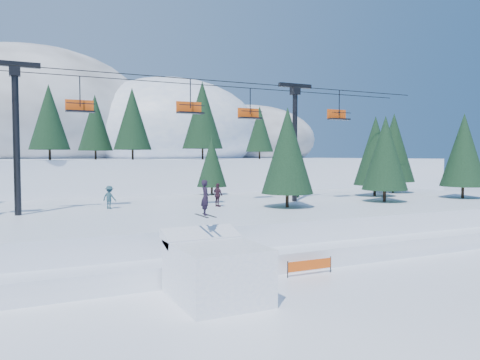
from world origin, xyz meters
name	(u,v)px	position (x,y,z in m)	size (l,w,h in m)	color
ground	(264,312)	(0.00, 0.00, 0.00)	(160.00, 160.00, 0.00)	white
mid_shelf	(149,225)	(0.00, 18.00, 1.25)	(70.00, 22.00, 2.50)	white
berm	(196,261)	(0.00, 8.00, 0.55)	(70.00, 6.00, 1.10)	white
mountain_ridge	(38,138)	(-5.08, 73.36, 9.64)	(119.00, 60.91, 26.46)	white
jump_kicker	(215,269)	(-1.07, 2.60, 1.37)	(3.72, 5.07, 5.36)	white
chairlift	(163,119)	(1.13, 18.05, 9.32)	(46.00, 3.21, 10.28)	black
conifer_stand	(178,151)	(2.27, 17.94, 6.91)	(63.55, 17.89, 9.20)	black
distant_skiers	(145,197)	(-0.30, 18.15, 3.40)	(31.61, 6.61, 1.86)	#24454F
banner_near	(310,265)	(5.22, 4.27, 0.54)	(2.86, 0.08, 0.90)	black
banner_far	(357,252)	(9.81, 5.80, 0.54)	(2.86, 0.19, 0.90)	black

